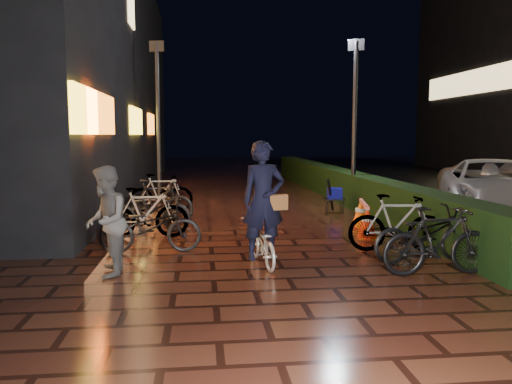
{
  "coord_description": "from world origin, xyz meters",
  "views": [
    {
      "loc": [
        -1.27,
        -8.3,
        2.14
      ],
      "look_at": [
        -0.29,
        0.71,
        1.1
      ],
      "focal_mm": 35.0,
      "sensor_mm": 36.0,
      "label": 1
    }
  ],
  "objects": [
    {
      "name": "van",
      "position": [
        6.42,
        4.13,
        0.75
      ],
      "size": [
        4.29,
        5.89,
        1.49
      ],
      "primitive_type": "imported",
      "rotation": [
        0.0,
        0.0,
        -0.38
      ],
      "color": "#ABAAAF",
      "rests_on": "ground"
    },
    {
      "name": "hedge",
      "position": [
        3.3,
        8.0,
        0.5
      ],
      "size": [
        0.7,
        20.0,
        1.0
      ],
      "primitive_type": "cube",
      "color": "black",
      "rests_on": "ground"
    },
    {
      "name": "bystander_person",
      "position": [
        -2.72,
        -0.66,
        0.84
      ],
      "size": [
        0.71,
        0.87,
        1.68
      ],
      "primitive_type": "imported",
      "rotation": [
        0.0,
        0.0,
        -1.49
      ],
      "color": "#58585B",
      "rests_on": "ground"
    },
    {
      "name": "parked_bikes_hedge",
      "position": [
        2.34,
        -0.43,
        0.51
      ],
      "size": [
        2.02,
        2.22,
        1.07
      ],
      "color": "black",
      "rests_on": "ground"
    },
    {
      "name": "traffic_barrier",
      "position": [
        2.26,
        2.2,
        0.33
      ],
      "size": [
        0.69,
        1.66,
        0.67
      ],
      "color": "red",
      "rests_on": "ground"
    },
    {
      "name": "lamp_post_hedge",
      "position": [
        3.07,
        5.61,
        2.64
      ],
      "size": [
        0.45,
        0.24,
        4.8
      ],
      "color": "black",
      "rests_on": "ground"
    },
    {
      "name": "cart_assembly",
      "position": [
        2.35,
        4.99,
        0.5
      ],
      "size": [
        0.58,
        0.54,
        0.98
      ],
      "color": "black",
      "rests_on": "ground"
    },
    {
      "name": "lamp_post_sf",
      "position": [
        -2.68,
        8.69,
        2.86
      ],
      "size": [
        0.5,
        0.19,
        5.2
      ],
      "color": "black",
      "rests_on": "ground"
    },
    {
      "name": "parked_bikes_storefront",
      "position": [
        -2.37,
        2.97,
        0.51
      ],
      "size": [
        2.07,
        5.59,
        1.07
      ],
      "color": "black",
      "rests_on": "ground"
    },
    {
      "name": "ground",
      "position": [
        0.0,
        0.0,
        0.0
      ],
      "size": [
        80.0,
        80.0,
        0.0
      ],
      "primitive_type": "plane",
      "color": "#381911",
      "rests_on": "ground"
    },
    {
      "name": "cyclist",
      "position": [
        -0.29,
        -0.35,
        0.76
      ],
      "size": [
        0.78,
        1.49,
        2.05
      ],
      "color": "silver",
      "rests_on": "ground"
    }
  ]
}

